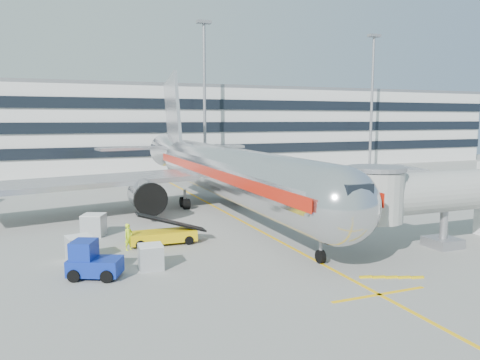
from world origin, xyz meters
name	(u,v)px	position (x,y,z in m)	size (l,w,h in m)	color
ground	(268,235)	(0.00, 0.00, 0.00)	(180.00, 180.00, 0.00)	gray
lead_in_line	(226,213)	(0.00, 10.00, 0.01)	(0.25, 70.00, 0.01)	#FBB80D
stop_bar	(379,295)	(0.00, -14.00, 0.01)	(6.00, 0.25, 0.01)	#FBB80D
main_jet	(220,170)	(0.00, 11.72, 4.23)	(50.95, 48.70, 16.06)	silver
jet_bridge	(463,194)	(12.18, -8.00, 3.87)	(17.80, 4.50, 7.00)	silver
terminal	(140,127)	(0.00, 57.95, 7.80)	(150.00, 24.25, 15.60)	silver
light_mast_centre	(204,86)	(8.00, 42.00, 14.88)	(2.40, 1.20, 25.45)	gray
light_mast_east	(372,91)	(42.00, 42.00, 14.88)	(2.40, 1.20, 25.45)	gray
belt_loader	(163,235)	(-8.60, 0.54, 0.71)	(5.27, 2.02, 2.52)	#DCB409
baggage_tug	(92,262)	(-14.19, -5.33, 0.99)	(3.47, 2.90, 2.27)	navy
cargo_container_left	(80,248)	(-14.67, -1.38, 0.84)	(1.85, 1.85, 1.66)	silver
cargo_container_right	(94,225)	(-13.23, 5.18, 0.90)	(2.21, 2.21, 1.78)	silver
cargo_container_front	(151,257)	(-10.60, -5.01, 0.79)	(1.55, 1.55, 1.57)	silver
ramp_worker	(129,237)	(-11.24, -0.09, 0.97)	(0.71, 0.47, 1.94)	#D6FF1A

